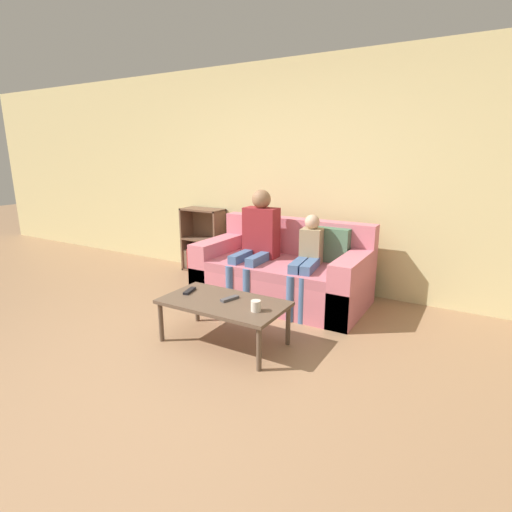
% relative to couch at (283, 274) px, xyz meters
% --- Properties ---
extents(ground_plane, '(22.00, 22.00, 0.00)m').
position_rel_couch_xyz_m(ground_plane, '(-0.08, -1.93, -0.29)').
color(ground_plane, '#997251').
extents(wall_back, '(12.00, 0.06, 2.60)m').
position_rel_couch_xyz_m(wall_back, '(-0.08, 0.63, 1.01)').
color(wall_back, beige).
rests_on(wall_back, ground_plane).
extents(couch, '(1.80, 0.93, 0.86)m').
position_rel_couch_xyz_m(couch, '(0.00, 0.00, 0.00)').
color(couch, '#D1707F').
rests_on(couch, ground_plane).
extents(bookshelf, '(0.58, 0.28, 0.86)m').
position_rel_couch_xyz_m(bookshelf, '(-1.44, 0.47, 0.03)').
color(bookshelf, brown).
rests_on(bookshelf, ground_plane).
extents(coffee_table, '(1.04, 0.57, 0.38)m').
position_rel_couch_xyz_m(coffee_table, '(0.03, -1.18, 0.05)').
color(coffee_table, brown).
rests_on(coffee_table, ground_plane).
extents(person_adult, '(0.38, 0.65, 1.19)m').
position_rel_couch_xyz_m(person_adult, '(-0.27, -0.09, 0.40)').
color(person_adult, '#476693').
rests_on(person_adult, ground_plane).
extents(person_child, '(0.29, 0.66, 0.97)m').
position_rel_couch_xyz_m(person_child, '(0.33, -0.15, 0.25)').
color(person_child, '#476693').
rests_on(person_child, ground_plane).
extents(cup_near, '(0.08, 0.08, 0.09)m').
position_rel_couch_xyz_m(cup_near, '(0.37, -1.23, 0.13)').
color(cup_near, silver).
rests_on(cup_near, coffee_table).
extents(tv_remote_0, '(0.09, 0.18, 0.02)m').
position_rel_couch_xyz_m(tv_remote_0, '(0.06, -1.13, 0.10)').
color(tv_remote_0, '#47474C').
rests_on(tv_remote_0, coffee_table).
extents(tv_remote_1, '(0.09, 0.18, 0.02)m').
position_rel_couch_xyz_m(tv_remote_1, '(-0.36, -1.15, 0.10)').
color(tv_remote_1, black).
rests_on(tv_remote_1, coffee_table).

